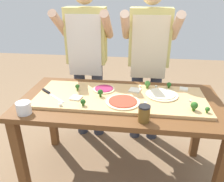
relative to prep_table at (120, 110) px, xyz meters
The scene contains 27 objects.
ground_plane 0.68m from the prep_table, ahead, with size 8.00×8.00×0.00m, color #896B4C.
prep_table is the anchor object (origin of this frame).
cutting_board 0.12m from the prep_table, 110.34° to the left, with size 1.37×0.52×0.02m, color tan.
chefs_knife 0.60m from the prep_table, behind, with size 0.26×0.22×0.02m.
pizza_whole_cheese_artichoke 0.37m from the prep_table, 11.30° to the left, with size 0.27×0.27×0.02m.
pizza_whole_beet_magenta 0.23m from the prep_table, 141.81° to the left, with size 0.19×0.19×0.02m.
pizza_whole_tomato_red 0.17m from the prep_table, 72.10° to the right, with size 0.27×0.27×0.02m.
pizza_slice_far_right 0.38m from the prep_table, 167.39° to the right, with size 0.08×0.08×0.01m, color silver.
pizza_slice_near_left 0.22m from the prep_table, 47.77° to the left, with size 0.09×0.09×0.01m, color silver.
pizza_slice_center 0.59m from the prep_table, 20.99° to the left, with size 0.07×0.07×0.01m, color silver.
broccoli_floret_back_right 0.68m from the prep_table, 15.87° to the right, with size 0.03×0.03×0.05m.
broccoli_floret_front_left 0.36m from the prep_table, 143.90° to the right, with size 0.04×0.04×0.05m.
broccoli_floret_center_left 0.35m from the prep_table, 41.62° to the left, with size 0.05×0.05×0.07m.
broccoli_floret_front_right 0.50m from the prep_table, 28.96° to the left, with size 0.04×0.04×0.05m.
broccoli_floret_back_left 0.59m from the prep_table, 16.23° to the right, with size 0.05×0.05×0.07m.
broccoli_floret_center_right 0.23m from the prep_table, behind, with size 0.04×0.04×0.06m.
broccoli_floret_front_mid 0.42m from the prep_table, 167.96° to the left, with size 0.04×0.04×0.05m.
cheese_crumble_a 0.50m from the prep_table, 153.31° to the right, with size 0.02×0.02×0.02m, color white.
cheese_crumble_b 0.27m from the prep_table, 28.11° to the right, with size 0.02×0.02×0.02m, color white.
cheese_crumble_c 0.30m from the prep_table, 45.67° to the right, with size 0.01×0.01×0.01m, color white.
cheese_crumble_d 0.30m from the prep_table, 53.05° to the left, with size 0.02×0.02×0.02m, color white.
cheese_crumble_e 0.40m from the prep_table, 36.71° to the left, with size 0.02×0.02×0.02m, color white.
cheese_crumble_f 0.57m from the prep_table, ahead, with size 0.01×0.01×0.01m, color white.
flour_cup 0.75m from the prep_table, 154.86° to the right, with size 0.11×0.11×0.09m.
sauce_jar 0.40m from the prep_table, 58.35° to the right, with size 0.08×0.08×0.12m.
cook_left 0.79m from the prep_table, 124.04° to the left, with size 0.54×0.39×1.67m.
cook_right 0.72m from the prep_table, 68.72° to the left, with size 0.54×0.39×1.67m.
Camera 1 is at (0.14, -1.60, 1.60)m, focal length 35.30 mm.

